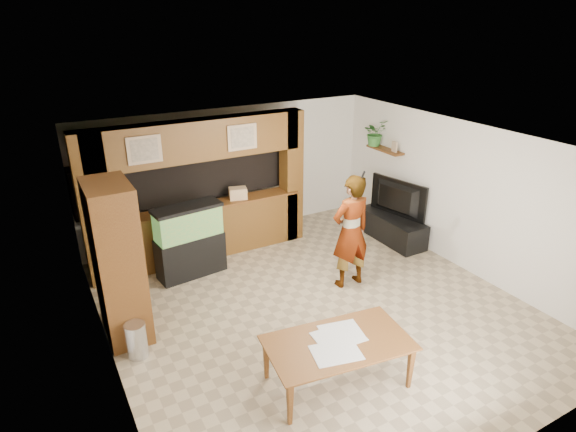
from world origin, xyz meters
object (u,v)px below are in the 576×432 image
pantry_cabinet (118,263)px  person (351,232)px  dining_table (339,364)px  aquarium (190,242)px  television (394,199)px

pantry_cabinet → person: bearing=-7.1°
pantry_cabinet → dining_table: 3.23m
person → dining_table: bearing=50.6°
aquarium → dining_table: (0.68, -3.52, -0.32)m
television → person: bearing=106.3°
pantry_cabinet → person: (3.57, -0.44, -0.17)m
aquarium → television: (3.99, -0.62, 0.25)m
person → aquarium: bearing=-36.7°
aquarium → television: bearing=-15.3°
aquarium → television: 4.04m
aquarium → dining_table: aquarium is taller
pantry_cabinet → aquarium: size_ratio=1.77×
person → dining_table: person is taller
aquarium → dining_table: 3.60m
pantry_cabinet → dining_table: size_ratio=1.30×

